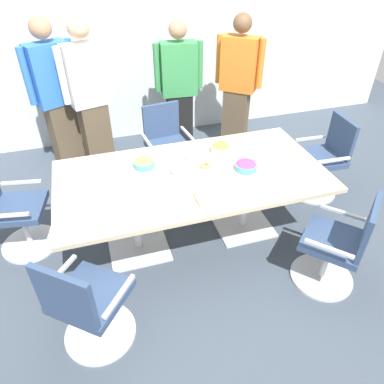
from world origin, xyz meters
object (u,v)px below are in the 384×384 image
Objects in this scene: office_chair_1 at (167,149)px; office_chair_4 at (338,247)px; snack_bowl_chips_yellow at (221,148)px; office_chair_2 at (14,213)px; person_standing_2 at (179,89)px; conference_table at (192,185)px; person_standing_0 at (56,97)px; snack_bowl_candy_mix at (246,165)px; person_standing_1 at (90,97)px; plate_stack at (87,179)px; donut_platter at (190,168)px; napkin_pile at (207,197)px; snack_bowl_cookies at (144,163)px; office_chair_3 at (88,306)px; person_standing_3 at (238,84)px; office_chair_0 at (323,162)px.

office_chair_4 is at bearing 108.93° from office_chair_1.
office_chair_2 is at bearing 177.95° from snack_bowl_chips_yellow.
conference_table is at bearing 82.93° from person_standing_2.
person_standing_0 is 8.90× the size of snack_bowl_candy_mix.
person_standing_0 is (-1.12, 1.72, 0.32)m from conference_table.
person_standing_1 is 1.44m from plate_stack.
office_chair_4 is 4.88× the size of snack_bowl_chips_yellow.
office_chair_2 is 1.55m from person_standing_0.
donut_platter is 1.70× the size of plate_stack.
napkin_pile is (-0.99, 0.49, 0.39)m from office_chair_4.
office_chair_1 is 4.58× the size of snack_bowl_cookies.
person_standing_2 is 1.70m from donut_platter.
conference_table is at bearing 97.40° from person_standing_0.
napkin_pile is (-0.01, -0.49, 0.03)m from donut_platter.
office_chair_1 is at bearing 88.85° from donut_platter.
napkin_pile is at bearing 92.00° from person_standing_0.
snack_bowl_candy_mix is (0.87, -0.32, 0.00)m from snack_bowl_cookies.
napkin_pile is at bearing -118.91° from snack_bowl_chips_yellow.
office_chair_3 is at bearing -137.21° from donut_platter.
person_standing_1 reaches higher than snack_bowl_candy_mix.
person_standing_3 is (2.22, -0.14, -0.04)m from person_standing_0.
conference_table is 2.64× the size of office_chair_4.
office_chair_3 is 4.48× the size of snack_bowl_candy_mix.
person_standing_0 is 1.00× the size of person_standing_1.
person_standing_3 is (-0.53, 1.28, 0.50)m from office_chair_0.
donut_platter is (0.74, -1.51, -0.18)m from person_standing_1.
person_standing_1 reaches higher than office_chair_4.
office_chair_1 is 0.52× the size of person_standing_3.
office_chair_1 is 1.00× the size of office_chair_2.
office_chair_0 reaches higher than donut_platter.
person_standing_2 is 8.51× the size of snack_bowl_cookies.
person_standing_1 is 1.70m from donut_platter.
snack_bowl_chips_yellow reaches higher than napkin_pile.
office_chair_1 reaches higher than conference_table.
person_standing_3 is 2.00m from snack_bowl_cookies.
office_chair_1 is 0.85m from person_standing_2.
snack_bowl_cookies is (-1.48, -1.33, -0.12)m from person_standing_3.
person_standing_1 is (-0.76, 0.49, 0.54)m from office_chair_1.
office_chair_2 is 1.29m from snack_bowl_cookies.
office_chair_1 is at bearing 72.86° from office_chair_4.
snack_bowl_candy_mix is at bearing 105.08° from office_chair_1.
office_chair_4 is at bearing -29.54° from plate_stack.
office_chair_1 is 0.50× the size of person_standing_1.
snack_bowl_cookies is 0.98× the size of snack_bowl_candy_mix.
conference_table is 0.52m from snack_bowl_candy_mix.
office_chair_3 is 2.66m from person_standing_0.
conference_table is 1.38× the size of person_standing_3.
office_chair_0 is 2.75m from person_standing_1.
snack_bowl_candy_mix is (0.11, -0.35, -0.01)m from snack_bowl_chips_yellow.
snack_bowl_cookies is at bearing -177.83° from snack_bowl_chips_yellow.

